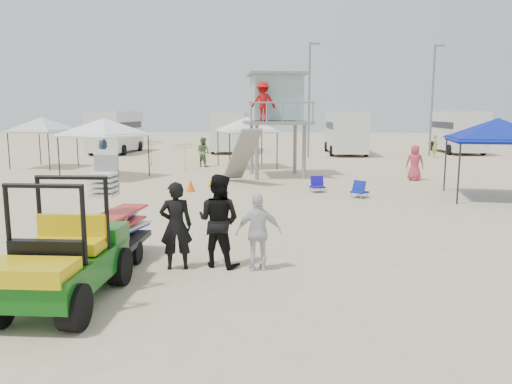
{
  "coord_description": "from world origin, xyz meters",
  "views": [
    {
      "loc": [
        1.13,
        -8.94,
        3.23
      ],
      "look_at": [
        0.5,
        3.0,
        1.3
      ],
      "focal_mm": 35.0,
      "sensor_mm": 36.0,
      "label": 1
    }
  ],
  "objects_px": {
    "utility_cart": "(60,248)",
    "man_left": "(176,226)",
    "surf_trailer": "(109,223)",
    "canopy_blue": "(498,122)",
    "lifeguard_tower": "(275,101)"
  },
  "relations": [
    {
      "from": "surf_trailer",
      "to": "man_left",
      "type": "xyz_separation_m",
      "value": [
        1.51,
        -0.3,
        0.04
      ]
    },
    {
      "from": "utility_cart",
      "to": "man_left",
      "type": "bearing_deg",
      "value": 53.23
    },
    {
      "from": "surf_trailer",
      "to": "man_left",
      "type": "bearing_deg",
      "value": -11.21
    },
    {
      "from": "surf_trailer",
      "to": "lifeguard_tower",
      "type": "height_order",
      "value": "lifeguard_tower"
    },
    {
      "from": "man_left",
      "to": "canopy_blue",
      "type": "relative_size",
      "value": 0.5
    },
    {
      "from": "utility_cart",
      "to": "surf_trailer",
      "type": "distance_m",
      "value": 2.34
    },
    {
      "from": "utility_cart",
      "to": "man_left",
      "type": "height_order",
      "value": "utility_cart"
    },
    {
      "from": "surf_trailer",
      "to": "canopy_blue",
      "type": "bearing_deg",
      "value": 37.01
    },
    {
      "from": "canopy_blue",
      "to": "utility_cart",
      "type": "bearing_deg",
      "value": -136.34
    },
    {
      "from": "surf_trailer",
      "to": "lifeguard_tower",
      "type": "relative_size",
      "value": 0.47
    },
    {
      "from": "surf_trailer",
      "to": "man_left",
      "type": "distance_m",
      "value": 1.54
    },
    {
      "from": "lifeguard_tower",
      "to": "canopy_blue",
      "type": "bearing_deg",
      "value": -36.95
    },
    {
      "from": "utility_cart",
      "to": "lifeguard_tower",
      "type": "relative_size",
      "value": 0.55
    },
    {
      "from": "surf_trailer",
      "to": "canopy_blue",
      "type": "relative_size",
      "value": 0.65
    },
    {
      "from": "utility_cart",
      "to": "lifeguard_tower",
      "type": "bearing_deg",
      "value": 79.13
    }
  ]
}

